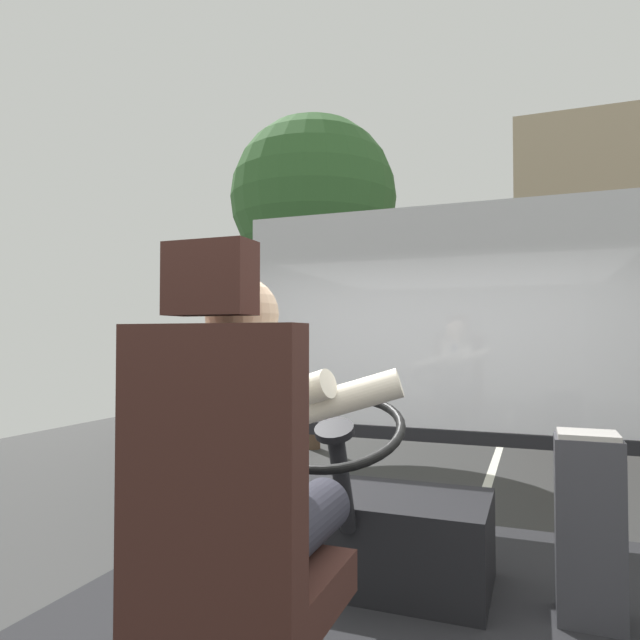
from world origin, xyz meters
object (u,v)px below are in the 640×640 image
driver_seat (230,545)px  steering_console (366,531)px  fare_box (589,526)px  bus_driver (253,460)px

driver_seat → steering_console: driver_seat is taller
driver_seat → fare_box: driver_seat is taller
steering_console → fare_box: (0.93, -0.03, 0.14)m
driver_seat → bus_driver: driver_seat is taller
bus_driver → fare_box: (0.93, 1.08, -0.41)m
driver_seat → bus_driver: bearing=90.0°
fare_box → steering_console: bearing=178.0°
driver_seat → bus_driver: 0.23m
steering_console → driver_seat: bearing=-90.0°
steering_console → fare_box: 0.94m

